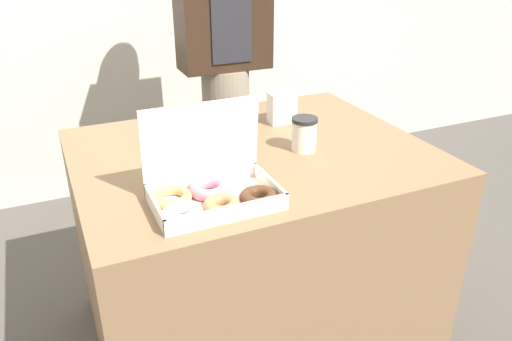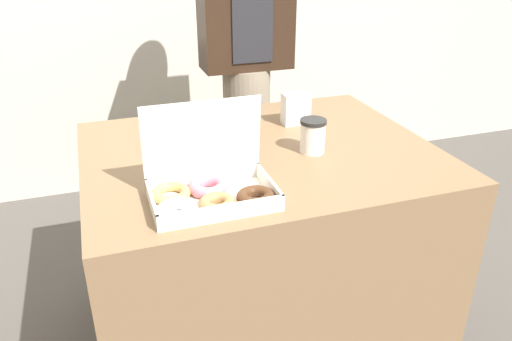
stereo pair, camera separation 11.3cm
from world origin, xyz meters
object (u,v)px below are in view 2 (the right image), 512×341
at_px(coffee_cup, 313,136).
at_px(person_customer, 246,52).
at_px(donut_box, 208,188).
at_px(napkin_holder, 296,109).

height_order(coffee_cup, person_customer, person_customer).
bearing_deg(coffee_cup, person_customer, 87.79).
height_order(donut_box, coffee_cup, donut_box).
bearing_deg(person_customer, napkin_holder, -88.02).
relative_size(donut_box, person_customer, 0.21).
relative_size(donut_box, napkin_holder, 3.04).
xyz_separation_m(coffee_cup, napkin_holder, (0.05, 0.26, 0.00)).
xyz_separation_m(napkin_holder, person_customer, (-0.02, 0.53, 0.10)).
bearing_deg(person_customer, donut_box, -112.96).
distance_m(napkin_holder, person_customer, 0.54).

